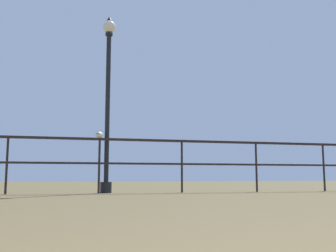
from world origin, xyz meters
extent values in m
cube|color=black|center=(0.00, 7.92, 1.07)|extent=(23.88, 0.05, 0.05)
cube|color=black|center=(0.00, 7.92, 0.59)|extent=(23.88, 0.04, 0.04)
cylinder|color=black|center=(-1.71, 7.92, 0.53)|extent=(0.04, 0.04, 1.07)
cylinder|color=black|center=(0.00, 7.92, 0.53)|extent=(0.04, 0.04, 1.07)
cylinder|color=black|center=(1.71, 7.92, 0.53)|extent=(0.04, 0.04, 1.07)
cylinder|color=black|center=(3.41, 7.92, 0.53)|extent=(0.04, 0.04, 1.07)
cylinder|color=black|center=(5.12, 7.92, 0.53)|extent=(0.04, 0.04, 1.07)
cylinder|color=black|center=(0.16, 8.09, 0.11)|extent=(0.23, 0.23, 0.22)
cylinder|color=black|center=(0.16, 8.09, 1.76)|extent=(0.10, 0.10, 3.07)
cylinder|color=black|center=(0.16, 8.09, 3.32)|extent=(0.15, 0.15, 0.06)
sphere|color=#F1E1C2|center=(0.16, 8.09, 3.49)|extent=(0.27, 0.27, 0.27)
cone|color=black|center=(0.16, 8.09, 3.67)|extent=(0.11, 0.11, 0.10)
ellipsoid|color=white|center=(-0.01, 7.92, 1.16)|extent=(0.19, 0.26, 0.13)
ellipsoid|color=gray|center=(-0.01, 7.92, 1.18)|extent=(0.15, 0.23, 0.04)
sphere|color=white|center=(0.01, 8.02, 1.22)|extent=(0.10, 0.10, 0.10)
cone|color=gold|center=(0.03, 8.09, 1.22)|extent=(0.05, 0.06, 0.04)
cube|color=gray|center=(-0.04, 7.79, 1.16)|extent=(0.08, 0.09, 0.02)
camera|label=1|loc=(-0.62, 0.11, 0.32)|focal=41.58mm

